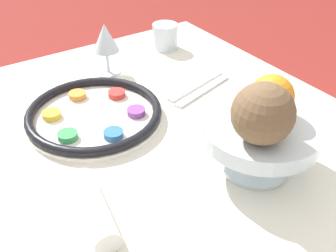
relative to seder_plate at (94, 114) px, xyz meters
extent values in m
cylinder|color=silver|center=(0.00, 0.00, -0.01)|extent=(0.30, 0.30, 0.01)
torus|color=black|center=(0.00, 0.00, 0.00)|extent=(0.30, 0.30, 0.02)
cylinder|color=#2D6BB7|center=(0.09, 0.00, 0.00)|extent=(0.04, 0.04, 0.01)
cylinder|color=#844299|center=(0.05, 0.08, 0.00)|extent=(0.04, 0.04, 0.01)
cylinder|color=red|center=(-0.05, 0.08, 0.00)|extent=(0.04, 0.04, 0.01)
cylinder|color=orange|center=(-0.09, 0.00, 0.00)|extent=(0.04, 0.04, 0.01)
cylinder|color=gold|center=(-0.05, -0.08, 0.00)|extent=(0.04, 0.04, 0.01)
cylinder|color=#33934C|center=(0.05, -0.08, 0.00)|extent=(0.04, 0.04, 0.01)
cylinder|color=silver|center=(-0.18, 0.13, -0.01)|extent=(0.06, 0.06, 0.00)
cylinder|color=silver|center=(-0.18, 0.13, 0.02)|extent=(0.01, 0.01, 0.06)
cone|color=silver|center=(-0.18, 0.13, 0.09)|extent=(0.07, 0.07, 0.07)
cylinder|color=silver|center=(0.32, 0.18, -0.01)|extent=(0.13, 0.13, 0.01)
cylinder|color=silver|center=(0.32, 0.18, 0.03)|extent=(0.03, 0.03, 0.07)
cylinder|color=silver|center=(0.32, 0.18, 0.07)|extent=(0.22, 0.22, 0.03)
sphere|color=orange|center=(0.31, 0.21, 0.13)|extent=(0.08, 0.08, 0.08)
sphere|color=brown|center=(0.35, 0.15, 0.14)|extent=(0.10, 0.10, 0.10)
cylinder|color=white|center=(0.26, -0.12, 0.01)|extent=(0.17, 0.07, 0.04)
cylinder|color=silver|center=(-0.23, 0.34, 0.02)|extent=(0.08, 0.08, 0.07)
cube|color=silver|center=(0.01, 0.28, -0.01)|extent=(0.07, 0.20, 0.01)
cube|color=silver|center=(0.04, 0.28, -0.01)|extent=(0.07, 0.20, 0.01)
camera|label=1|loc=(0.70, -0.27, 0.49)|focal=42.00mm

